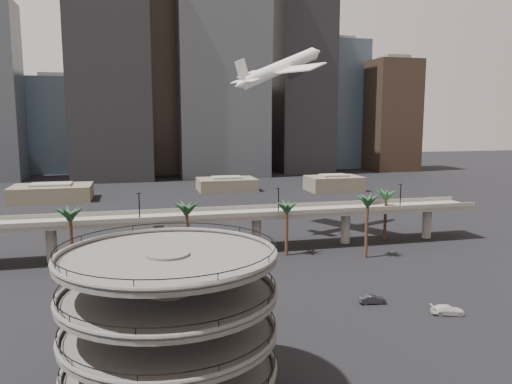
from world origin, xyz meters
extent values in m
plane|color=black|center=(0.00, 0.00, 0.00)|extent=(700.00, 700.00, 0.00)
cylinder|color=#494744|center=(-13.00, -4.00, 8.00)|extent=(4.40, 4.40, 16.50)
cylinder|color=#494744|center=(-13.00, -4.00, 3.77)|extent=(22.00, 22.00, 0.45)
torus|color=#494744|center=(-13.00, -4.00, 4.25)|extent=(22.20, 22.20, 0.50)
torus|color=black|center=(-13.00, -4.00, 5.05)|extent=(21.80, 21.80, 0.10)
cylinder|color=#494744|center=(-13.00, -4.00, 7.78)|extent=(22.00, 22.00, 0.45)
torus|color=#494744|center=(-13.00, -4.00, 8.25)|extent=(22.20, 22.20, 0.50)
torus|color=black|center=(-13.00, -4.00, 9.05)|extent=(21.80, 21.80, 0.10)
cylinder|color=#494744|center=(-13.00, -4.00, 11.78)|extent=(22.00, 22.00, 0.45)
torus|color=#494744|center=(-13.00, -4.00, 12.25)|extent=(22.20, 22.20, 0.50)
torus|color=black|center=(-13.00, -4.00, 13.05)|extent=(21.80, 21.80, 0.10)
cylinder|color=#494744|center=(-13.00, -4.00, 15.78)|extent=(22.00, 22.00, 0.45)
torus|color=#494744|center=(-13.00, -4.00, 16.25)|extent=(22.20, 22.20, 0.50)
torus|color=black|center=(-13.00, -4.00, 17.05)|extent=(21.80, 21.80, 0.10)
cube|color=slate|center=(0.00, 55.00, 8.00)|extent=(130.00, 9.00, 0.90)
cube|color=slate|center=(0.00, 50.50, 8.90)|extent=(130.00, 0.30, 1.00)
cube|color=slate|center=(0.00, 59.50, 8.90)|extent=(130.00, 0.30, 1.00)
cylinder|color=slate|center=(-33.00, 55.00, 3.80)|extent=(2.20, 2.20, 8.00)
cylinder|color=slate|center=(-11.00, 55.00, 3.80)|extent=(2.20, 2.20, 8.00)
cylinder|color=slate|center=(11.00, 55.00, 3.80)|extent=(2.20, 2.20, 8.00)
cylinder|color=slate|center=(33.00, 55.00, 3.80)|extent=(2.20, 2.20, 8.00)
cylinder|color=slate|center=(55.00, 55.00, 3.80)|extent=(2.20, 2.20, 8.00)
cylinder|color=black|center=(-15.00, 51.00, 11.50)|extent=(0.24, 0.24, 6.00)
cylinder|color=black|center=(15.00, 51.00, 11.50)|extent=(0.24, 0.24, 6.00)
cylinder|color=black|center=(45.00, 51.00, 11.50)|extent=(0.24, 0.24, 6.00)
cylinder|color=#472E1E|center=(-6.00, 44.00, 6.08)|extent=(0.70, 0.70, 12.15)
ellipsoid|color=#1C3D21|center=(-6.00, 44.00, 12.55)|extent=(4.40, 4.40, 2.00)
cylinder|color=#472E1E|center=(16.00, 48.00, 5.40)|extent=(0.70, 0.70, 10.80)
ellipsoid|color=#1C3D21|center=(16.00, 48.00, 11.20)|extent=(4.40, 4.40, 2.00)
cylinder|color=#472E1E|center=(32.00, 42.00, 6.30)|extent=(0.70, 0.70, 12.60)
ellipsoid|color=#1C3D21|center=(32.00, 42.00, 13.00)|extent=(4.40, 4.40, 2.00)
cylinder|color=#472E1E|center=(44.00, 56.00, 5.62)|extent=(0.70, 0.70, 11.25)
ellipsoid|color=#1C3D21|center=(44.00, 56.00, 11.65)|extent=(4.40, 4.40, 2.00)
cylinder|color=#472E1E|center=(-28.00, 46.00, 5.85)|extent=(0.70, 0.70, 11.70)
ellipsoid|color=#1C3D21|center=(-28.00, 46.00, 12.10)|extent=(4.40, 4.40, 2.00)
cube|color=brown|center=(-45.00, 140.00, 2.75)|extent=(28.00, 18.00, 5.50)
cube|color=slate|center=(-45.00, 140.00, 5.90)|extent=(14.00, 9.00, 0.80)
cube|color=brown|center=(22.00, 150.00, 2.50)|extent=(24.00, 16.00, 5.00)
cube|color=slate|center=(22.00, 150.00, 5.40)|extent=(12.00, 8.00, 0.80)
cube|color=brown|center=(65.00, 138.00, 3.00)|extent=(22.00, 15.00, 6.00)
cube|color=slate|center=(65.00, 138.00, 6.40)|extent=(11.00, 7.50, 0.80)
cube|color=#3A4A5A|center=(-55.00, 245.00, 25.91)|extent=(30.00, 30.00, 51.83)
cube|color=slate|center=(-55.00, 245.00, 53.03)|extent=(16.50, 16.50, 2.40)
cube|color=black|center=(-25.00, 200.00, 59.39)|extent=(38.00, 30.00, 118.77)
cube|color=#2F231A|center=(5.00, 225.00, 48.59)|extent=(28.00, 26.00, 97.18)
cube|color=#41464D|center=(30.00, 205.00, 64.79)|extent=(45.00, 32.00, 129.57)
cube|color=#86725C|center=(55.00, 240.00, 22.67)|extent=(24.00, 24.00, 45.35)
cube|color=slate|center=(55.00, 240.00, 46.55)|extent=(13.20, 13.20, 2.40)
cube|color=black|center=(78.00, 215.00, 51.29)|extent=(30.00, 28.00, 102.58)
cube|color=#3A4A5A|center=(105.00, 235.00, 37.79)|extent=(34.00, 30.00, 75.58)
cube|color=slate|center=(105.00, 235.00, 76.78)|extent=(18.70, 16.50, 2.40)
cube|color=#2F231A|center=(130.00, 210.00, 31.31)|extent=(26.00, 26.00, 62.63)
cube|color=slate|center=(130.00, 210.00, 63.83)|extent=(14.30, 14.30, 2.40)
cube|color=#86725C|center=(18.00, 260.00, 20.52)|extent=(22.00, 22.00, 41.03)
cube|color=slate|center=(18.00, 260.00, 42.23)|extent=(12.10, 12.10, 2.40)
cylinder|color=silver|center=(20.66, 68.80, 42.25)|extent=(23.42, 13.79, 11.61)
cone|color=silver|center=(32.29, 74.56, 47.01)|extent=(5.04, 4.67, 4.09)
cone|color=silver|center=(9.03, 63.03, 37.49)|extent=(4.77, 4.30, 3.75)
cube|color=silver|center=(20.08, 68.51, 41.44)|extent=(16.86, 26.44, 2.29)
cube|color=silver|center=(10.42, 63.72, 38.44)|extent=(5.83, 8.92, 0.95)
cube|color=silver|center=(9.65, 63.34, 40.79)|extent=(4.05, 2.22, 5.59)
cylinder|color=#27272C|center=(18.66, 73.28, 40.42)|extent=(4.49, 3.43, 2.96)
cylinder|color=#27272C|center=(23.02, 64.49, 40.42)|extent=(4.49, 3.43, 2.96)
imported|color=maroon|center=(-6.63, 17.35, 0.68)|extent=(4.32, 2.87, 1.37)
imported|color=black|center=(20.78, 16.98, 0.70)|extent=(4.43, 2.12, 1.40)
imported|color=silver|center=(29.81, 10.07, 0.72)|extent=(5.34, 3.35, 1.44)
camera|label=1|loc=(-16.16, -53.27, 29.58)|focal=35.00mm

